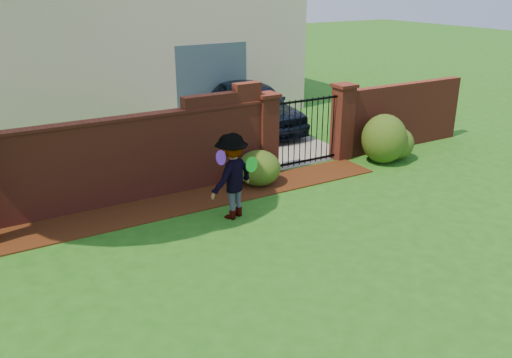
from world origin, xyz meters
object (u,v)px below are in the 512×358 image
man (233,177)px  frisbee_green (251,164)px  frisbee_purple (221,158)px  car (257,107)px

man → frisbee_green: man is taller
man → frisbee_purple: bearing=11.6°
car → man: (-3.48, -5.03, 0.09)m
man → frisbee_purple: size_ratio=6.16×
car → man: size_ratio=2.60×
frisbee_green → car: bearing=58.4°
man → car: bearing=-147.1°
frisbee_purple → frisbee_green: frisbee_purple is taller
man → frisbee_purple: 0.67m
car → frisbee_purple: bearing=-125.3°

